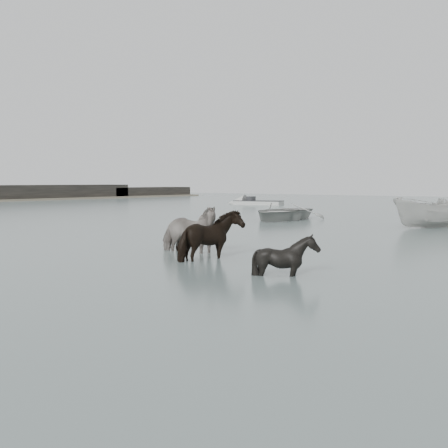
{
  "coord_description": "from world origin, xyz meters",
  "views": [
    {
      "loc": [
        7.44,
        -9.05,
        2.12
      ],
      "look_at": [
        -1.71,
        2.39,
        1.0
      ],
      "focal_mm": 45.0,
      "sensor_mm": 36.0,
      "label": 1
    }
  ],
  "objects_px": {
    "pony_dark": "(212,230)",
    "rowboat_lead": "(282,210)",
    "pony_black": "(286,247)",
    "pony_pinto": "(188,223)"
  },
  "relations": [
    {
      "from": "pony_pinto",
      "to": "pony_dark",
      "type": "relative_size",
      "value": 1.32
    },
    {
      "from": "pony_dark",
      "to": "rowboat_lead",
      "type": "xyz_separation_m",
      "value": [
        -7.18,
        14.6,
        -0.27
      ]
    },
    {
      "from": "rowboat_lead",
      "to": "pony_black",
      "type": "bearing_deg",
      "value": -64.16
    },
    {
      "from": "pony_pinto",
      "to": "pony_black",
      "type": "relative_size",
      "value": 1.61
    },
    {
      "from": "pony_dark",
      "to": "pony_black",
      "type": "bearing_deg",
      "value": -121.76
    },
    {
      "from": "rowboat_lead",
      "to": "pony_pinto",
      "type": "bearing_deg",
      "value": -75.09
    },
    {
      "from": "pony_pinto",
      "to": "pony_black",
      "type": "bearing_deg",
      "value": -119.65
    },
    {
      "from": "pony_pinto",
      "to": "pony_black",
      "type": "distance_m",
      "value": 4.76
    },
    {
      "from": "rowboat_lead",
      "to": "pony_dark",
      "type": "bearing_deg",
      "value": -71.01
    },
    {
      "from": "pony_dark",
      "to": "rowboat_lead",
      "type": "distance_m",
      "value": 16.27
    }
  ]
}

